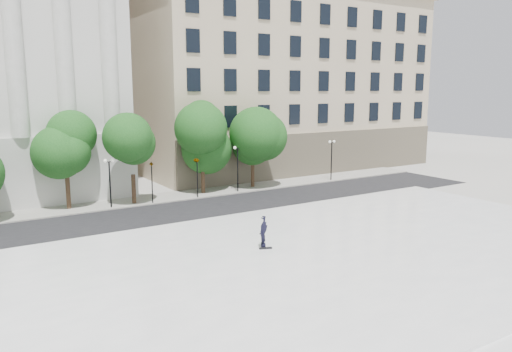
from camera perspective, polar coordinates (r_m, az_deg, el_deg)
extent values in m
plane|color=beige|center=(26.56, 10.04, -11.98)|extent=(160.00, 160.00, 0.00)
cube|color=white|center=(28.61, 5.96, -9.77)|extent=(44.00, 22.00, 0.45)
cube|color=black|center=(41.00, -7.14, -4.03)|extent=(60.00, 8.00, 0.02)
cube|color=#A9A59C|center=(46.35, -10.30, -2.42)|extent=(60.00, 4.00, 0.12)
cube|color=#C4B596|center=(67.92, 0.53, 10.48)|extent=(36.00, 26.00, 21.00)
cylinder|color=black|center=(43.81, -11.79, -0.93)|extent=(0.10, 0.10, 3.50)
imported|color=black|center=(43.48, -11.89, 1.75)|extent=(0.78, 1.61, 0.64)
cylinder|color=black|center=(45.45, -6.72, -0.40)|extent=(0.10, 0.10, 3.50)
imported|color=black|center=(45.12, -6.77, 2.25)|extent=(1.07, 1.85, 0.74)
imported|color=black|center=(30.13, 0.81, -7.72)|extent=(1.79, 1.88, 0.52)
cube|color=black|center=(29.99, 1.10, -8.24)|extent=(0.79, 0.45, 0.08)
cylinder|color=#382619|center=(43.69, -20.68, -1.75)|extent=(0.36, 0.36, 2.97)
sphere|color=#124114|center=(43.10, -21.00, 3.51)|extent=(3.92, 3.92, 3.92)
cylinder|color=#382619|center=(44.13, -13.80, -1.52)|extent=(0.36, 0.36, 2.62)
sphere|color=#124114|center=(43.58, -13.99, 3.07)|extent=(3.53, 3.53, 3.53)
cylinder|color=#382619|center=(47.44, -6.08, -0.22)|extent=(0.36, 0.36, 3.07)
sphere|color=#124114|center=(46.90, -6.17, 4.80)|extent=(4.10, 4.10, 4.10)
cylinder|color=#382619|center=(50.12, -0.39, 0.02)|extent=(0.36, 0.36, 2.45)
sphere|color=#124114|center=(49.65, -0.39, 3.81)|extent=(4.58, 4.58, 4.58)
cylinder|color=black|center=(42.98, -16.33, -1.03)|extent=(0.12, 0.12, 3.94)
cube|color=black|center=(42.67, -16.46, 1.57)|extent=(0.60, 0.06, 0.06)
sphere|color=white|center=(42.57, -16.85, 1.67)|extent=(0.28, 0.28, 0.28)
sphere|color=white|center=(42.73, -16.08, 1.73)|extent=(0.28, 0.28, 0.28)
cylinder|color=black|center=(47.68, -2.10, 0.61)|extent=(0.12, 0.12, 4.26)
cube|color=black|center=(47.38, -2.12, 3.15)|extent=(0.60, 0.06, 0.06)
sphere|color=white|center=(47.22, -2.44, 3.25)|extent=(0.28, 0.28, 0.28)
sphere|color=white|center=(47.52, -1.81, 3.30)|extent=(0.28, 0.28, 0.28)
cylinder|color=black|center=(54.44, 8.61, 1.62)|extent=(0.12, 0.12, 4.17)
cube|color=black|center=(54.19, 8.67, 3.80)|extent=(0.60, 0.06, 0.06)
sphere|color=white|center=(53.98, 8.43, 3.89)|extent=(0.28, 0.28, 0.28)
sphere|color=white|center=(54.37, 8.91, 3.92)|extent=(0.28, 0.28, 0.28)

